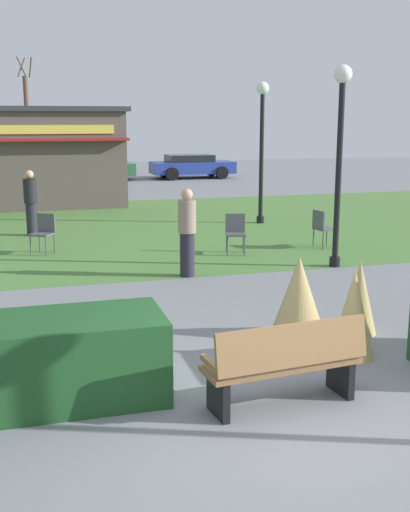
# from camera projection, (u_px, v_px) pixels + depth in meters

# --- Properties ---
(ground_plane) EXTENTS (80.00, 80.00, 0.00)m
(ground_plane) POSITION_uv_depth(u_px,v_px,m) (292.00, 415.00, 6.47)
(ground_plane) COLOR slate
(lawn_patch) EXTENTS (36.00, 12.00, 0.01)m
(lawn_patch) POSITION_uv_depth(u_px,v_px,m) (120.00, 228.00, 17.61)
(lawn_patch) COLOR #4C7A38
(lawn_patch) RESTS_ON ground_plane
(park_bench) EXTENTS (1.75, 0.70, 0.95)m
(park_bench) POSITION_uv_depth(u_px,v_px,m) (285.00, 363.00, 6.58)
(park_bench) COLOR olive
(park_bench) RESTS_ON ground_plane
(hedge_left) EXTENTS (2.56, 1.10, 0.92)m
(hedge_left) POSITION_uv_depth(u_px,v_px,m) (44.00, 361.00, 6.70)
(hedge_left) COLOR #1E4C23
(hedge_left) RESTS_ON ground_plane
(ornamental_grass_behind_left) EXTENTS (0.52, 0.52, 1.06)m
(ornamental_grass_behind_left) POSITION_uv_depth(u_px,v_px,m) (359.00, 297.00, 8.87)
(ornamental_grass_behind_left) COLOR tan
(ornamental_grass_behind_left) RESTS_ON ground_plane
(ornamental_grass_behind_right) EXTENTS (0.56, 0.56, 1.15)m
(ornamental_grass_behind_right) POSITION_uv_depth(u_px,v_px,m) (353.00, 314.00, 7.94)
(ornamental_grass_behind_right) COLOR tan
(ornamental_grass_behind_right) RESTS_ON ground_plane
(ornamental_grass_behind_center) EXTENTS (0.78, 0.78, 1.12)m
(ornamental_grass_behind_center) POSITION_uv_depth(u_px,v_px,m) (299.00, 297.00, 8.76)
(ornamental_grass_behind_center) COLOR tan
(ornamental_grass_behind_center) RESTS_ON ground_plane
(lamppost_mid) EXTENTS (0.36, 0.36, 4.00)m
(lamppost_mid) POSITION_uv_depth(u_px,v_px,m) (340.00, 142.00, 12.51)
(lamppost_mid) COLOR black
(lamppost_mid) RESTS_ON ground_plane
(lamppost_far) EXTENTS (0.36, 0.36, 4.00)m
(lamppost_far) POSITION_uv_depth(u_px,v_px,m) (262.00, 135.00, 17.97)
(lamppost_far) COLOR black
(lamppost_far) RESTS_ON ground_plane
(cafe_chair_west) EXTENTS (0.54, 0.54, 0.89)m
(cafe_chair_west) POSITION_uv_depth(u_px,v_px,m) (235.00, 230.00, 14.20)
(cafe_chair_west) COLOR #4C5156
(cafe_chair_west) RESTS_ON ground_plane
(cafe_chair_east) EXTENTS (0.61, 0.61, 0.89)m
(cafe_chair_east) POSITION_uv_depth(u_px,v_px,m) (44.00, 230.00, 14.23)
(cafe_chair_east) COLOR #4C5156
(cafe_chair_east) RESTS_ON ground_plane
(cafe_chair_center) EXTENTS (0.51, 0.51, 0.89)m
(cafe_chair_center) POSITION_uv_depth(u_px,v_px,m) (322.00, 226.00, 14.81)
(cafe_chair_center) COLOR #4C5156
(cafe_chair_center) RESTS_ON ground_plane
(person_strolling) EXTENTS (0.34, 0.34, 1.69)m
(person_strolling) POSITION_uv_depth(u_px,v_px,m) (31.00, 203.00, 16.35)
(person_strolling) COLOR #23232D
(person_strolling) RESTS_ON ground_plane
(person_standing) EXTENTS (0.34, 0.34, 1.69)m
(person_standing) POSITION_uv_depth(u_px,v_px,m) (187.00, 232.00, 12.05)
(person_standing) COLOR #23232D
(person_standing) RESTS_ON ground_plane
(parked_car_center_slot) EXTENTS (4.23, 2.12, 1.20)m
(parked_car_center_slot) POSITION_uv_depth(u_px,v_px,m) (90.00, 168.00, 31.14)
(parked_car_center_slot) COLOR #2D6638
(parked_car_center_slot) RESTS_ON ground_plane
(parked_car_east_slot) EXTENTS (4.23, 2.12, 1.20)m
(parked_car_east_slot) POSITION_uv_depth(u_px,v_px,m) (192.00, 166.00, 32.52)
(parked_car_east_slot) COLOR navy
(parked_car_east_slot) RESTS_ON ground_plane
(tree_right_bg) EXTENTS (0.91, 0.96, 6.47)m
(tree_right_bg) POSITION_uv_depth(u_px,v_px,m) (27.00, 121.00, 37.00)
(tree_right_bg) COLOR brown
(tree_right_bg) RESTS_ON ground_plane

